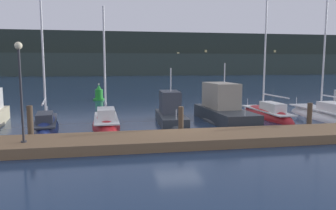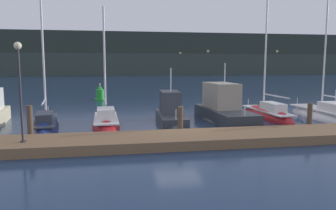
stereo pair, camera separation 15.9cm
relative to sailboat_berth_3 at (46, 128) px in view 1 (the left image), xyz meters
name	(u,v)px [view 1 (the left image)]	position (x,y,z in m)	size (l,w,h in m)	color
ground_plane	(178,134)	(7.40, -2.61, -0.10)	(400.00, 400.00, 0.00)	#192D4C
dock	(188,139)	(7.40, -4.89, 0.13)	(37.05, 2.80, 0.45)	brown
mooring_pile_1	(30,124)	(-0.12, -3.24, 0.81)	(0.28, 0.28, 1.81)	#4C3D2D
mooring_pile_2	(181,121)	(7.40, -3.24, 0.69)	(0.28, 0.28, 1.58)	#4C3D2D
mooring_pile_3	(309,117)	(14.91, -3.24, 0.71)	(0.28, 0.28, 1.61)	#4C3D2D
sailboat_berth_3	(46,128)	(0.00, 0.00, 0.00)	(2.18, 6.23, 9.38)	navy
sailboat_berth_4	(106,125)	(3.48, 0.04, 0.01)	(1.77, 5.65, 8.02)	red
motorboat_berth_5	(171,118)	(7.60, 0.68, 0.23)	(2.02, 5.38, 4.22)	#2D3338
motorboat_berth_6	(224,113)	(11.21, 0.68, 0.44)	(2.75, 7.10, 4.33)	#2D3338
sailboat_berth_7	(267,116)	(14.78, 1.57, 0.02)	(1.67, 6.77, 10.36)	red
sailboat_berth_8	(327,117)	(18.53, 0.10, 0.03)	(2.13, 8.28, 13.05)	white
channel_buoy	(99,94)	(2.71, 15.16, 0.53)	(1.21, 1.21, 1.75)	green
dock_lamppost	(20,76)	(0.00, -5.15, 3.20)	(0.32, 0.32, 4.28)	#2D2D33
hillside_backdrop	(127,55)	(10.44, 97.11, 6.53)	(240.00, 23.00, 14.39)	#28332D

